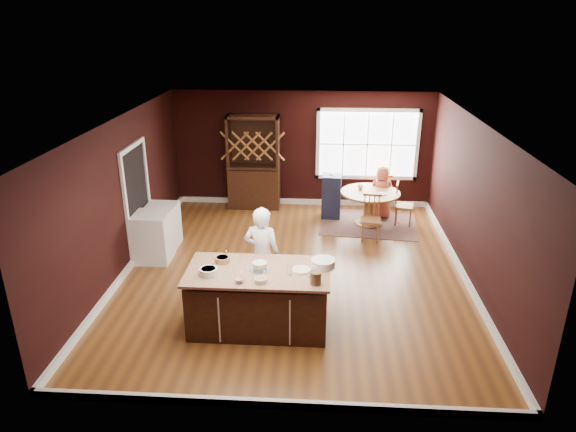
% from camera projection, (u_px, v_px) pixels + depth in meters
% --- Properties ---
extents(room_shell, '(7.00, 7.00, 7.00)m').
position_uv_depth(room_shell, '(295.00, 200.00, 8.75)').
color(room_shell, brown).
rests_on(room_shell, ground).
extents(window, '(2.36, 0.10, 1.66)m').
position_uv_depth(window, '(367.00, 144.00, 11.82)').
color(window, white).
rests_on(window, room_shell).
extents(doorway, '(0.08, 1.26, 2.13)m').
position_uv_depth(doorway, '(138.00, 202.00, 9.60)').
color(doorway, white).
rests_on(doorway, room_shell).
extents(kitchen_island, '(2.04, 1.07, 0.92)m').
position_uv_depth(kitchen_island, '(259.00, 300.00, 7.46)').
color(kitchen_island, '#311F10').
rests_on(kitchen_island, ground).
extents(dining_table, '(1.28, 1.28, 0.75)m').
position_uv_depth(dining_table, '(370.00, 201.00, 11.08)').
color(dining_table, brown).
rests_on(dining_table, ground).
extents(baker, '(0.65, 0.48, 1.61)m').
position_uv_depth(baker, '(262.00, 255.00, 7.99)').
color(baker, white).
rests_on(baker, ground).
extents(layer_cake, '(0.28, 0.28, 0.12)m').
position_uv_depth(layer_cake, '(260.00, 266.00, 7.28)').
color(layer_cake, silver).
rests_on(layer_cake, kitchen_island).
extents(bowl_blue, '(0.25, 0.25, 0.10)m').
position_uv_depth(bowl_blue, '(209.00, 271.00, 7.15)').
color(bowl_blue, white).
rests_on(bowl_blue, kitchen_island).
extents(bowl_yellow, '(0.21, 0.21, 0.08)m').
position_uv_depth(bowl_yellow, '(222.00, 259.00, 7.51)').
color(bowl_yellow, '#A87E44').
rests_on(bowl_yellow, kitchen_island).
extents(bowl_pink, '(0.15, 0.15, 0.05)m').
position_uv_depth(bowl_pink, '(239.00, 280.00, 6.95)').
color(bowl_pink, silver).
rests_on(bowl_pink, kitchen_island).
extents(bowl_olive, '(0.17, 0.17, 0.06)m').
position_uv_depth(bowl_olive, '(261.00, 280.00, 6.95)').
color(bowl_olive, beige).
rests_on(bowl_olive, kitchen_island).
extents(drinking_glass, '(0.08, 0.08, 0.17)m').
position_uv_depth(drinking_glass, '(289.00, 269.00, 7.13)').
color(drinking_glass, white).
rests_on(drinking_glass, kitchen_island).
extents(dinner_plate, '(0.27, 0.27, 0.02)m').
position_uv_depth(dinner_plate, '(301.00, 270.00, 7.28)').
color(dinner_plate, beige).
rests_on(dinner_plate, kitchen_island).
extents(white_tub, '(0.35, 0.35, 0.12)m').
position_uv_depth(white_tub, '(323.00, 263.00, 7.36)').
color(white_tub, beige).
rests_on(white_tub, kitchen_island).
extents(stoneware_crock, '(0.15, 0.15, 0.18)m').
position_uv_depth(stoneware_crock, '(316.00, 278.00, 6.89)').
color(stoneware_crock, '#572E1D').
rests_on(stoneware_crock, kitchen_island).
extents(toy_figurine, '(0.04, 0.04, 0.07)m').
position_uv_depth(toy_figurine, '(311.00, 275.00, 7.07)').
color(toy_figurine, yellow).
rests_on(toy_figurine, kitchen_island).
extents(rug, '(2.20, 1.79, 0.01)m').
position_uv_depth(rug, '(368.00, 224.00, 11.27)').
color(rug, brown).
rests_on(rug, ground).
extents(chair_east, '(0.46, 0.47, 0.96)m').
position_uv_depth(chair_east, '(404.00, 204.00, 11.09)').
color(chair_east, brown).
rests_on(chair_east, ground).
extents(chair_south, '(0.44, 0.42, 0.95)m').
position_uv_depth(chair_south, '(371.00, 218.00, 10.33)').
color(chair_south, brown).
rests_on(chair_south, ground).
extents(chair_north, '(0.50, 0.49, 0.95)m').
position_uv_depth(chair_north, '(381.00, 193.00, 11.79)').
color(chair_north, '#955824').
rests_on(chair_north, ground).
extents(seated_woman, '(0.60, 0.40, 1.20)m').
position_uv_depth(seated_woman, '(381.00, 192.00, 11.46)').
color(seated_woman, '#BD5B45').
rests_on(seated_woman, ground).
extents(high_chair, '(0.44, 0.44, 1.03)m').
position_uv_depth(high_chair, '(331.00, 195.00, 11.48)').
color(high_chair, black).
rests_on(high_chair, ground).
extents(toddler, '(0.18, 0.14, 0.26)m').
position_uv_depth(toddler, '(335.00, 183.00, 11.34)').
color(toddler, '#8CA5BF').
rests_on(toddler, high_chair).
extents(table_plate, '(0.20, 0.20, 0.01)m').
position_uv_depth(table_plate, '(382.00, 194.00, 10.86)').
color(table_plate, beige).
rests_on(table_plate, dining_table).
extents(table_cup, '(0.15, 0.15, 0.10)m').
position_uv_depth(table_cup, '(360.00, 187.00, 11.16)').
color(table_cup, silver).
rests_on(table_cup, dining_table).
extents(hutch, '(1.19, 0.50, 2.18)m').
position_uv_depth(hutch, '(254.00, 162.00, 11.89)').
color(hutch, black).
rests_on(hutch, ground).
extents(washer, '(0.63, 0.61, 0.92)m').
position_uv_depth(washer, '(153.00, 237.00, 9.49)').
color(washer, white).
rests_on(washer, ground).
extents(dryer, '(0.59, 0.57, 0.86)m').
position_uv_depth(dryer, '(163.00, 225.00, 10.10)').
color(dryer, white).
rests_on(dryer, ground).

